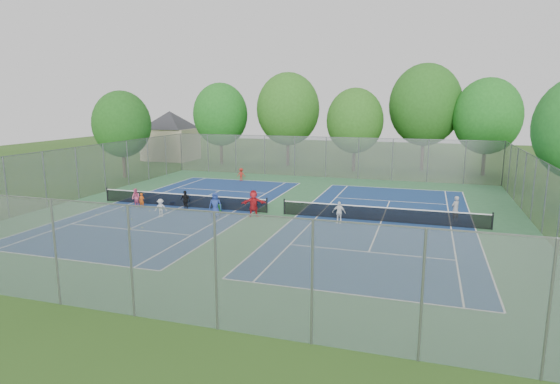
# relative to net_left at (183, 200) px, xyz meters

# --- Properties ---
(ground) EXTENTS (120.00, 120.00, 0.00)m
(ground) POSITION_rel_net_left_xyz_m (7.00, 0.00, -0.46)
(ground) COLOR #2B5019
(ground) RESTS_ON ground
(court_pad) EXTENTS (32.00, 32.00, 0.01)m
(court_pad) POSITION_rel_net_left_xyz_m (7.00, 0.00, -0.45)
(court_pad) COLOR #31683E
(court_pad) RESTS_ON ground
(court_left) EXTENTS (10.97, 23.77, 0.01)m
(court_left) POSITION_rel_net_left_xyz_m (0.00, 0.00, -0.44)
(court_left) COLOR navy
(court_left) RESTS_ON court_pad
(court_right) EXTENTS (10.97, 23.77, 0.01)m
(court_right) POSITION_rel_net_left_xyz_m (14.00, 0.00, -0.44)
(court_right) COLOR navy
(court_right) RESTS_ON court_pad
(net_left) EXTENTS (12.87, 0.10, 0.91)m
(net_left) POSITION_rel_net_left_xyz_m (0.00, 0.00, 0.00)
(net_left) COLOR black
(net_left) RESTS_ON ground
(net_right) EXTENTS (12.87, 0.10, 0.91)m
(net_right) POSITION_rel_net_left_xyz_m (14.00, 0.00, 0.00)
(net_right) COLOR black
(net_right) RESTS_ON ground
(fence_north) EXTENTS (32.00, 0.10, 4.00)m
(fence_north) POSITION_rel_net_left_xyz_m (7.00, 16.00, 1.54)
(fence_north) COLOR gray
(fence_north) RESTS_ON ground
(fence_south) EXTENTS (32.00, 0.10, 4.00)m
(fence_south) POSITION_rel_net_left_xyz_m (7.00, -16.00, 1.54)
(fence_south) COLOR gray
(fence_south) RESTS_ON ground
(fence_west) EXTENTS (0.10, 32.00, 4.00)m
(fence_west) POSITION_rel_net_left_xyz_m (-9.00, 0.00, 1.54)
(fence_west) COLOR gray
(fence_west) RESTS_ON ground
(fence_east) EXTENTS (0.10, 32.00, 4.00)m
(fence_east) POSITION_rel_net_left_xyz_m (23.00, 0.00, 1.54)
(fence_east) COLOR gray
(fence_east) RESTS_ON ground
(house) EXTENTS (11.03, 11.03, 7.30)m
(house) POSITION_rel_net_left_xyz_m (-15.00, 24.00, 3.76)
(house) COLOR #B7A88C
(house) RESTS_ON ground
(tree_nw) EXTENTS (6.40, 6.40, 9.58)m
(tree_nw) POSITION_rel_net_left_xyz_m (-7.00, 22.00, 5.44)
(tree_nw) COLOR #443326
(tree_nw) RESTS_ON ground
(tree_nl) EXTENTS (7.20, 7.20, 10.69)m
(tree_nl) POSITION_rel_net_left_xyz_m (1.00, 23.00, 6.09)
(tree_nl) COLOR #443326
(tree_nl) RESTS_ON ground
(tree_nc) EXTENTS (6.00, 6.00, 8.85)m
(tree_nc) POSITION_rel_net_left_xyz_m (9.00, 21.00, 4.94)
(tree_nc) COLOR #443326
(tree_nc) RESTS_ON ground
(tree_nr) EXTENTS (7.60, 7.60, 11.42)m
(tree_nr) POSITION_rel_net_left_xyz_m (16.00, 24.00, 6.59)
(tree_nr) COLOR #443326
(tree_nr) RESTS_ON ground
(tree_ne) EXTENTS (6.60, 6.60, 9.77)m
(tree_ne) POSITION_rel_net_left_xyz_m (22.00, 22.00, 5.51)
(tree_ne) COLOR #443326
(tree_ne) RESTS_ON ground
(tree_side_w) EXTENTS (5.60, 5.60, 8.47)m
(tree_side_w) POSITION_rel_net_left_xyz_m (-12.00, 10.00, 4.79)
(tree_side_w) COLOR #443326
(tree_side_w) RESTS_ON ground
(ball_crate) EXTENTS (0.43, 0.43, 0.29)m
(ball_crate) POSITION_rel_net_left_xyz_m (-0.97, 0.25, -0.31)
(ball_crate) COLOR blue
(ball_crate) RESTS_ON ground
(ball_hopper) EXTENTS (0.37, 0.37, 0.58)m
(ball_hopper) POSITION_rel_net_left_xyz_m (3.30, -0.99, -0.17)
(ball_hopper) COLOR #268E29
(ball_hopper) RESTS_ON ground
(student_a) EXTENTS (0.42, 0.31, 1.07)m
(student_a) POSITION_rel_net_left_xyz_m (-2.59, -1.18, 0.08)
(student_a) COLOR #CB4C13
(student_a) RESTS_ON ground
(student_b) EXTENTS (0.74, 0.63, 1.32)m
(student_b) POSITION_rel_net_left_xyz_m (-3.20, -0.98, 0.20)
(student_b) COLOR #E15780
(student_b) RESTS_ON ground
(student_c) EXTENTS (0.90, 0.77, 1.21)m
(student_c) POSITION_rel_net_left_xyz_m (0.17, -3.16, 0.15)
(student_c) COLOR beige
(student_c) RESTS_ON ground
(student_d) EXTENTS (0.88, 0.57, 1.39)m
(student_d) POSITION_rel_net_left_xyz_m (0.73, -0.92, 0.24)
(student_d) COLOR black
(student_d) RESTS_ON ground
(student_e) EXTENTS (0.92, 0.72, 1.66)m
(student_e) POSITION_rel_net_left_xyz_m (3.61, -2.17, 0.37)
(student_e) COLOR navy
(student_e) RESTS_ON ground
(student_f) EXTENTS (1.70, 1.16, 1.76)m
(student_f) POSITION_rel_net_left_xyz_m (5.89, -1.20, 0.42)
(student_f) COLOR red
(student_f) RESTS_ON ground
(child_far_baseline) EXTENTS (0.84, 0.55, 1.22)m
(child_far_baseline) POSITION_rel_net_left_xyz_m (-0.17, 11.50, 0.16)
(child_far_baseline) COLOR #A72117
(child_far_baseline) RESTS_ON ground
(instructor) EXTENTS (0.70, 0.70, 1.63)m
(instructor) POSITION_rel_net_left_xyz_m (18.38, 1.40, 0.36)
(instructor) COLOR #959598
(instructor) RESTS_ON ground
(teen_court_b) EXTENTS (0.83, 0.37, 1.39)m
(teen_court_b) POSITION_rel_net_left_xyz_m (11.52, -1.26, 0.24)
(teen_court_b) COLOR white
(teen_court_b) RESTS_ON ground
(tennis_ball_0) EXTENTS (0.07, 0.07, 0.07)m
(tennis_ball_0) POSITION_rel_net_left_xyz_m (-3.15, -2.52, -0.42)
(tennis_ball_0) COLOR gold
(tennis_ball_0) RESTS_ON ground
(tennis_ball_1) EXTENTS (0.07, 0.07, 0.07)m
(tennis_ball_1) POSITION_rel_net_left_xyz_m (3.72, -1.74, -0.42)
(tennis_ball_1) COLOR #BCCE2F
(tennis_ball_1) RESTS_ON ground
(tennis_ball_2) EXTENTS (0.07, 0.07, 0.07)m
(tennis_ball_2) POSITION_rel_net_left_xyz_m (-2.81, -1.53, -0.42)
(tennis_ball_2) COLOR gold
(tennis_ball_2) RESTS_ON ground
(tennis_ball_3) EXTENTS (0.07, 0.07, 0.07)m
(tennis_ball_3) POSITION_rel_net_left_xyz_m (-1.39, -5.49, -0.42)
(tennis_ball_3) COLOR #B1C42D
(tennis_ball_3) RESTS_ON ground
(tennis_ball_4) EXTENTS (0.07, 0.07, 0.07)m
(tennis_ball_4) POSITION_rel_net_left_xyz_m (0.04, -6.28, -0.42)
(tennis_ball_4) COLOR #C5E334
(tennis_ball_4) RESTS_ON ground
(tennis_ball_5) EXTENTS (0.07, 0.07, 0.07)m
(tennis_ball_5) POSITION_rel_net_left_xyz_m (0.58, -5.91, -0.42)
(tennis_ball_5) COLOR #C9E936
(tennis_ball_5) RESTS_ON ground
(tennis_ball_6) EXTENTS (0.07, 0.07, 0.07)m
(tennis_ball_6) POSITION_rel_net_left_xyz_m (4.19, -3.41, -0.42)
(tennis_ball_6) COLOR #C6D231
(tennis_ball_6) RESTS_ON ground
(tennis_ball_7) EXTENTS (0.07, 0.07, 0.07)m
(tennis_ball_7) POSITION_rel_net_left_xyz_m (3.56, -3.10, -0.42)
(tennis_ball_7) COLOR #C4E735
(tennis_ball_7) RESTS_ON ground
(tennis_ball_8) EXTENTS (0.07, 0.07, 0.07)m
(tennis_ball_8) POSITION_rel_net_left_xyz_m (-4.22, -3.97, -0.42)
(tennis_ball_8) COLOR #B1C92E
(tennis_ball_8) RESTS_ON ground
(tennis_ball_9) EXTENTS (0.07, 0.07, 0.07)m
(tennis_ball_9) POSITION_rel_net_left_xyz_m (-1.26, -4.35, -0.42)
(tennis_ball_9) COLOR #C4DA32
(tennis_ball_9) RESTS_ON ground
(tennis_ball_10) EXTENTS (0.07, 0.07, 0.07)m
(tennis_ball_10) POSITION_rel_net_left_xyz_m (-1.39, -2.08, -0.42)
(tennis_ball_10) COLOR #D8F238
(tennis_ball_10) RESTS_ON ground
(tennis_ball_11) EXTENTS (0.07, 0.07, 0.07)m
(tennis_ball_11) POSITION_rel_net_left_xyz_m (-3.74, -1.34, -0.42)
(tennis_ball_11) COLOR #AAC82E
(tennis_ball_11) RESTS_ON ground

